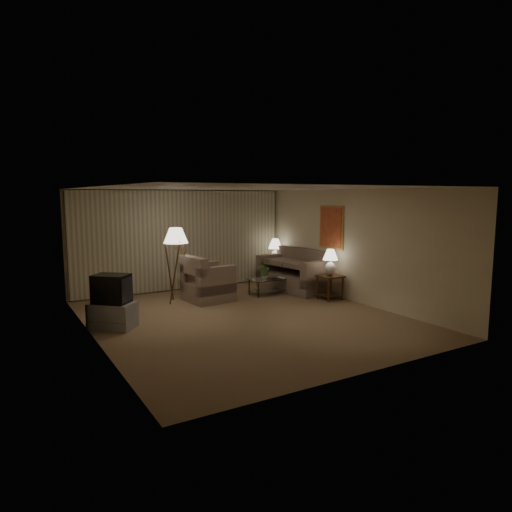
{
  "coord_description": "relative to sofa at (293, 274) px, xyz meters",
  "views": [
    {
      "loc": [
        -4.53,
        -8.13,
        2.57
      ],
      "look_at": [
        0.64,
        0.6,
        1.2
      ],
      "focal_mm": 32.0,
      "sensor_mm": 36.0,
      "label": 1
    }
  ],
  "objects": [
    {
      "name": "flowers",
      "position": [
        -0.97,
        -0.1,
        0.35
      ],
      "size": [
        0.38,
        0.33,
        0.42
      ],
      "primitive_type": "imported",
      "rotation": [
        0.0,
        0.0,
        -0.0
      ],
      "color": "#3F7333",
      "rests_on": "vase"
    },
    {
      "name": "book",
      "position": [
        -0.57,
        -0.2,
        -0.02
      ],
      "size": [
        0.18,
        0.25,
        0.02
      ],
      "primitive_type": "imported",
      "rotation": [
        0.0,
        0.0,
        -0.01
      ],
      "color": "olive",
      "rests_on": "coffee_table"
    },
    {
      "name": "room_shell",
      "position": [
        -2.48,
        -0.27,
        1.31
      ],
      "size": [
        6.04,
        7.02,
        2.72
      ],
      "color": "beige",
      "rests_on": "ground"
    },
    {
      "name": "ottoman",
      "position": [
        -2.21,
        0.69,
        -0.25
      ],
      "size": [
        0.73,
        0.73,
        0.39
      ],
      "primitive_type": "cylinder",
      "rotation": [
        0.0,
        0.0,
        -0.29
      ],
      "color": "#A36137",
      "rests_on": "ground"
    },
    {
      "name": "coffee_table",
      "position": [
        -0.82,
        -0.1,
        -0.16
      ],
      "size": [
        1.09,
        0.59,
        0.41
      ],
      "color": "silver",
      "rests_on": "ground"
    },
    {
      "name": "sofa",
      "position": [
        0.0,
        0.0,
        0.0
      ],
      "size": [
        2.26,
        1.53,
        0.88
      ],
      "rotation": [
        0.0,
        0.0,
        -1.43
      ],
      "color": "gray",
      "rests_on": "ground"
    },
    {
      "name": "ground",
      "position": [
        -2.5,
        -1.77,
        -0.44
      ],
      "size": [
        7.0,
        7.0,
        0.0
      ],
      "primitive_type": "plane",
      "color": "brown",
      "rests_on": "ground"
    },
    {
      "name": "floor_lamp",
      "position": [
        -3.2,
        0.3,
        0.5
      ],
      "size": [
        0.58,
        0.58,
        1.79
      ],
      "color": "#33190D",
      "rests_on": "ground"
    },
    {
      "name": "vase",
      "position": [
        -0.97,
        -0.1,
        0.06
      ],
      "size": [
        0.21,
        0.21,
        0.17
      ],
      "primitive_type": "imported",
      "rotation": [
        0.0,
        0.0,
        -0.35
      ],
      "color": "white",
      "rests_on": "coffee_table"
    },
    {
      "name": "crt_tv",
      "position": [
        -5.05,
        -1.11,
        0.34
      ],
      "size": [
        1.11,
        1.11,
        0.55
      ],
      "primitive_type": "cube",
      "rotation": [
        0.0,
        0.0,
        -0.75
      ],
      "color": "black",
      "rests_on": "tv_cabinet"
    },
    {
      "name": "side_table_near",
      "position": [
        0.15,
        -1.35,
        -0.03
      ],
      "size": [
        0.54,
        0.54,
        0.6
      ],
      "color": "#33190D",
      "rests_on": "ground"
    },
    {
      "name": "table_lamp_far",
      "position": [
        0.15,
        1.13,
        0.57
      ],
      "size": [
        0.4,
        0.4,
        0.7
      ],
      "color": "white",
      "rests_on": "side_table_far"
    },
    {
      "name": "tv_cabinet",
      "position": [
        -5.05,
        -1.11,
        -0.19
      ],
      "size": [
        1.36,
        1.36,
        0.5
      ],
      "primitive_type": "cube",
      "rotation": [
        0.0,
        0.0,
        -0.75
      ],
      "color": "#98989B",
      "rests_on": "ground"
    },
    {
      "name": "table_lamp_near",
      "position": [
        0.15,
        -1.35,
        0.54
      ],
      "size": [
        0.38,
        0.38,
        0.65
      ],
      "color": "white",
      "rests_on": "side_table_near"
    },
    {
      "name": "armchair",
      "position": [
        -2.49,
        0.07,
        -0.0
      ],
      "size": [
        1.23,
        1.18,
        0.88
      ],
      "rotation": [
        0.0,
        0.0,
        1.66
      ],
      "color": "gray",
      "rests_on": "ground"
    },
    {
      "name": "side_table_far",
      "position": [
        0.15,
        1.13,
        -0.03
      ],
      "size": [
        0.55,
        0.46,
        0.6
      ],
      "color": "#33190D",
      "rests_on": "ground"
    }
  ]
}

